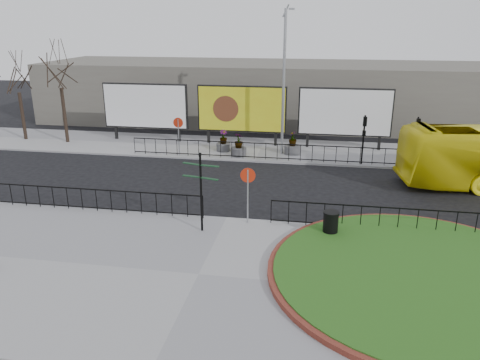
% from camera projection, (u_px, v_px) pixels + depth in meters
% --- Properties ---
extents(ground, '(90.00, 90.00, 0.00)m').
position_uv_depth(ground, '(227.00, 220.00, 20.83)').
color(ground, black).
rests_on(ground, ground).
extents(pavement_near, '(30.00, 10.00, 0.12)m').
position_uv_depth(pavement_near, '(199.00, 276.00, 16.15)').
color(pavement_near, gray).
rests_on(pavement_near, ground).
extents(pavement_far, '(44.00, 6.00, 0.12)m').
position_uv_depth(pavement_far, '(261.00, 149.00, 32.00)').
color(pavement_far, gray).
rests_on(pavement_far, ground).
extents(brick_edge, '(10.40, 10.40, 0.18)m').
position_uv_depth(brick_edge, '(421.00, 276.00, 15.84)').
color(brick_edge, maroon).
rests_on(brick_edge, pavement_near).
extents(grass_lawn, '(10.00, 10.00, 0.22)m').
position_uv_depth(grass_lawn, '(421.00, 275.00, 15.83)').
color(grass_lawn, '#234813').
rests_on(grass_lawn, pavement_near).
extents(railing_near_left, '(10.00, 0.10, 1.10)m').
position_uv_depth(railing_near_left, '(96.00, 200.00, 21.29)').
color(railing_near_left, black).
rests_on(railing_near_left, pavement_near).
extents(railing_near_right, '(9.00, 0.10, 1.10)m').
position_uv_depth(railing_near_right, '(379.00, 218.00, 19.30)').
color(railing_near_right, black).
rests_on(railing_near_right, pavement_near).
extents(railing_far, '(18.00, 0.10, 1.10)m').
position_uv_depth(railing_far, '(271.00, 152.00, 29.13)').
color(railing_far, black).
rests_on(railing_far, pavement_far).
extents(speed_sign_far, '(0.64, 0.07, 2.47)m').
position_uv_depth(speed_sign_far, '(178.00, 128.00, 29.78)').
color(speed_sign_far, gray).
rests_on(speed_sign_far, pavement_far).
extents(speed_sign_near, '(0.64, 0.07, 2.47)m').
position_uv_depth(speed_sign_near, '(248.00, 183.00, 19.68)').
color(speed_sign_near, gray).
rests_on(speed_sign_near, pavement_near).
extents(billboard_left, '(6.20, 0.31, 4.10)m').
position_uv_depth(billboard_left, '(145.00, 106.00, 33.45)').
color(billboard_left, black).
rests_on(billboard_left, pavement_far).
extents(billboard_mid, '(6.20, 0.31, 4.10)m').
position_uv_depth(billboard_mid, '(242.00, 109.00, 32.33)').
color(billboard_mid, black).
rests_on(billboard_mid, pavement_far).
extents(billboard_right, '(6.20, 0.31, 4.10)m').
position_uv_depth(billboard_right, '(345.00, 112.00, 31.21)').
color(billboard_right, black).
rests_on(billboard_right, pavement_far).
extents(lamp_post, '(0.74, 0.18, 9.23)m').
position_uv_depth(lamp_post, '(284.00, 81.00, 29.29)').
color(lamp_post, gray).
rests_on(lamp_post, pavement_far).
extents(signal_pole_a, '(0.22, 0.26, 3.00)m').
position_uv_depth(signal_pole_a, '(364.00, 132.00, 27.83)').
color(signal_pole_a, black).
rests_on(signal_pole_a, pavement_far).
extents(signal_pole_b, '(0.22, 0.26, 3.00)m').
position_uv_depth(signal_pole_b, '(417.00, 134.00, 27.35)').
color(signal_pole_b, black).
rests_on(signal_pole_b, pavement_far).
extents(tree_left, '(2.00, 2.00, 7.00)m').
position_uv_depth(tree_left, '(62.00, 93.00, 32.62)').
color(tree_left, '#2D2119').
rests_on(tree_left, pavement_far).
extents(tree_mid, '(2.00, 2.00, 6.20)m').
position_uv_depth(tree_mid, '(20.00, 97.00, 33.59)').
color(tree_mid, '#2D2119').
rests_on(tree_mid, pavement_far).
extents(building_backdrop, '(40.00, 10.00, 5.00)m').
position_uv_depth(building_backdrop, '(276.00, 92.00, 40.54)').
color(building_backdrop, '#5E5B52').
rests_on(building_backdrop, ground).
extents(fingerpost_sign, '(1.57, 0.56, 3.36)m').
position_uv_depth(fingerpost_sign, '(201.00, 184.00, 18.83)').
color(fingerpost_sign, black).
rests_on(fingerpost_sign, pavement_near).
extents(litter_bin, '(0.65, 0.65, 1.07)m').
position_uv_depth(litter_bin, '(331.00, 224.00, 18.78)').
color(litter_bin, black).
rests_on(litter_bin, pavement_near).
extents(planter_a, '(0.96, 0.96, 1.41)m').
position_uv_depth(planter_a, '(224.00, 144.00, 31.28)').
color(planter_a, '#4C4C4F').
rests_on(planter_a, pavement_far).
extents(planter_b, '(1.00, 1.00, 1.48)m').
position_uv_depth(planter_b, '(239.00, 148.00, 30.13)').
color(planter_b, '#4C4C4F').
rests_on(planter_b, pavement_far).
extents(planter_c, '(1.06, 1.06, 1.50)m').
position_uv_depth(planter_c, '(292.00, 146.00, 30.54)').
color(planter_c, '#4C4C4F').
rests_on(planter_c, pavement_far).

